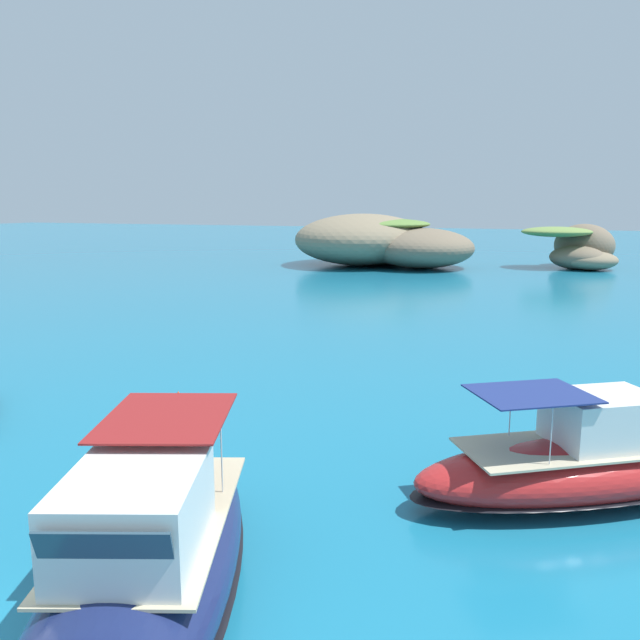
% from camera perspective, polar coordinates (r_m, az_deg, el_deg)
% --- Properties ---
extents(islet_large, '(25.77, 25.16, 6.54)m').
position_cam_1_polar(islet_large, '(83.82, 5.23, 6.98)').
color(islet_large, '#84755B').
rests_on(islet_large, ground).
extents(islet_small, '(12.44, 13.58, 5.33)m').
position_cam_1_polar(islet_small, '(84.84, 22.22, 5.98)').
color(islet_small, '#756651').
rests_on(islet_small, ground).
extents(motorboat_navy, '(6.96, 11.43, 3.43)m').
position_cam_1_polar(motorboat_navy, '(13.18, -15.25, -20.72)').
color(motorboat_navy, navy).
rests_on(motorboat_navy, ground).
extents(motorboat_red, '(9.75, 7.79, 3.05)m').
position_cam_1_polar(motorboat_red, '(18.83, 22.62, -11.79)').
color(motorboat_red, red).
rests_on(motorboat_red, ground).
extents(channel_buoy, '(0.56, 0.56, 1.48)m').
position_cam_1_polar(channel_buoy, '(22.89, -12.45, -8.95)').
color(channel_buoy, '#E54C19').
rests_on(channel_buoy, ground).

